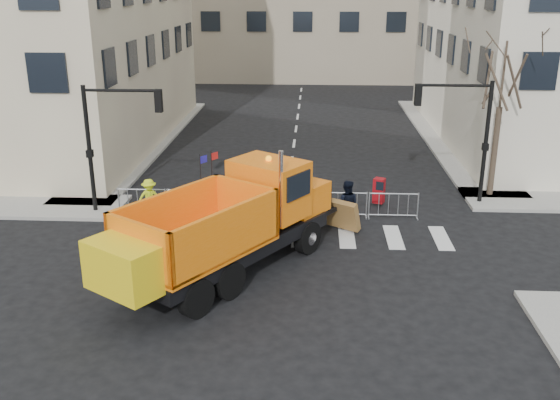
# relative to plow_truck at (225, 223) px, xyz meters

# --- Properties ---
(ground) EXTENTS (120.00, 120.00, 0.00)m
(ground) POSITION_rel_plow_truck_xyz_m (1.67, -1.94, -1.84)
(ground) COLOR black
(ground) RESTS_ON ground
(sidewalk_back) EXTENTS (64.00, 5.00, 0.15)m
(sidewalk_back) POSITION_rel_plow_truck_xyz_m (1.67, 6.56, -1.76)
(sidewalk_back) COLOR gray
(sidewalk_back) RESTS_ON ground
(traffic_light_left) EXTENTS (0.18, 0.18, 5.40)m
(traffic_light_left) POSITION_rel_plow_truck_xyz_m (-6.33, 5.56, 0.86)
(traffic_light_left) COLOR black
(traffic_light_left) RESTS_ON ground
(traffic_light_right) EXTENTS (0.18, 0.18, 5.40)m
(traffic_light_right) POSITION_rel_plow_truck_xyz_m (10.17, 7.56, 0.86)
(traffic_light_right) COLOR black
(traffic_light_right) RESTS_ON ground
(crowd_barriers) EXTENTS (12.60, 0.60, 1.10)m
(crowd_barriers) POSITION_rel_plow_truck_xyz_m (0.92, 5.66, -1.29)
(crowd_barriers) COLOR #9EA0A5
(crowd_barriers) RESTS_ON ground
(street_tree) EXTENTS (3.00, 3.00, 7.50)m
(street_tree) POSITION_rel_plow_truck_xyz_m (10.87, 8.56, 1.91)
(street_tree) COLOR #382B21
(street_tree) RESTS_ON ground
(plow_truck) EXTENTS (8.30, 10.42, 4.14)m
(plow_truck) POSITION_rel_plow_truck_xyz_m (0.00, 0.00, 0.00)
(plow_truck) COLOR black
(plow_truck) RESTS_ON ground
(cop_a) EXTENTS (0.69, 0.47, 1.83)m
(cop_a) POSITION_rel_plow_truck_xyz_m (2.40, 4.73, -0.93)
(cop_a) COLOR black
(cop_a) RESTS_ON ground
(cop_b) EXTENTS (1.07, 0.89, 1.97)m
(cop_b) POSITION_rel_plow_truck_xyz_m (4.17, 4.45, -0.85)
(cop_b) COLOR black
(cop_b) RESTS_ON ground
(cop_c) EXTENTS (0.88, 1.12, 1.77)m
(cop_c) POSITION_rel_plow_truck_xyz_m (2.12, 3.23, -0.95)
(cop_c) COLOR black
(cop_c) RESTS_ON ground
(worker) EXTENTS (1.19, 0.99, 1.61)m
(worker) POSITION_rel_plow_truck_xyz_m (-3.79, 4.86, -0.89)
(worker) COLOR #D2E71B
(worker) RESTS_ON sidewalk_back
(newspaper_box) EXTENTS (0.57, 0.55, 1.10)m
(newspaper_box) POSITION_rel_plow_truck_xyz_m (5.71, 7.12, -1.14)
(newspaper_box) COLOR maroon
(newspaper_box) RESTS_ON sidewalk_back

